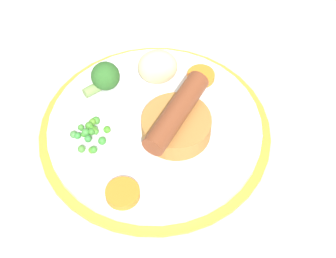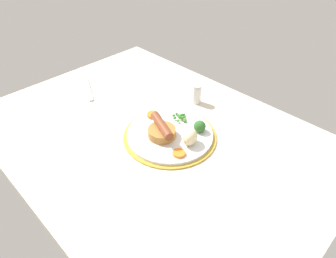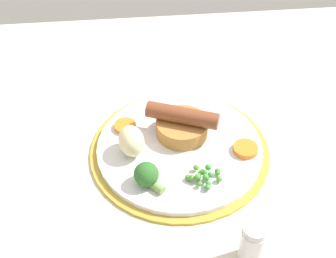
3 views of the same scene
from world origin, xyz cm
name	(u,v)px [view 1 (image 1 of 3)]	position (x,y,z in cm)	size (l,w,h in cm)	color
dining_table	(172,174)	(0.00, 0.00, 1.50)	(110.00, 80.00, 3.00)	beige
dinner_plate	(155,130)	(4.93, 2.74, 3.57)	(28.84, 28.84, 1.40)	#B79333
sausage_pudding	(179,122)	(4.22, -0.31, 6.58)	(11.81, 8.43, 5.37)	#AD7538
pea_pile	(91,133)	(2.27, 10.12, 5.29)	(5.36, 4.80, 1.83)	#38822E
broccoli_floret_near	(104,77)	(10.61, 9.96, 6.18)	(4.56, 4.66, 3.72)	#2D6628
potato_chunk_0	(158,67)	(12.56, 3.35, 6.81)	(5.13, 3.98, 4.82)	beige
carrot_slice_0	(201,76)	(13.44, -2.23, 4.80)	(3.65, 3.65, 0.80)	orange
carrot_slice_2	(123,193)	(-5.27, 5.01, 4.86)	(3.93, 3.93, 0.92)	orange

